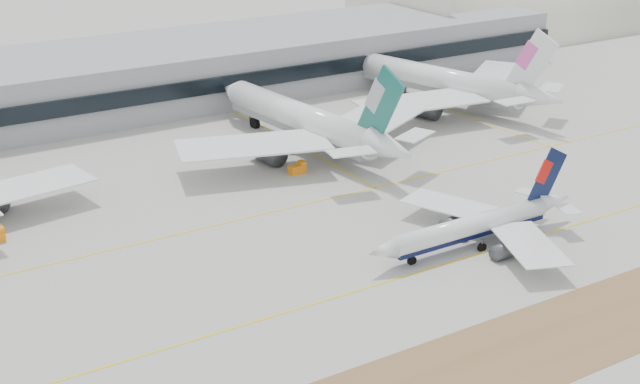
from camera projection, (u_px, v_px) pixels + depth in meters
ground at (337, 279)px, 144.43m from camera, size 3000.00×3000.00×0.00m
taxiing_airliner at (477, 226)px, 155.26m from camera, size 45.42×39.58×15.29m
widebody_cathay at (307, 122)px, 201.34m from camera, size 70.52×69.34×25.25m
widebody_china_air at (448, 83)px, 233.86m from camera, size 67.51×67.38×24.85m
terminal at (99, 81)px, 232.20m from camera, size 280.00×43.10×15.00m
hangar at (491, 32)px, 326.66m from camera, size 91.00×60.00×60.00m
gse_c at (298, 169)px, 189.58m from camera, size 3.55×2.00×2.60m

